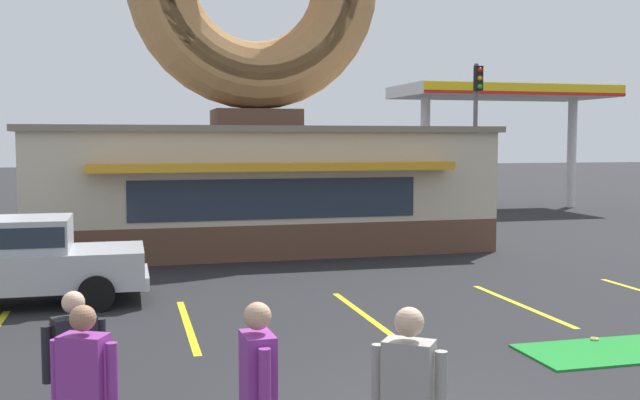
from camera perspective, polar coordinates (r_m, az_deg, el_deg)
donut_shop_building at (r=21.36m, az=-4.89°, el=6.56°), size 12.30×6.75×10.96m
mini_donut_near_left at (r=12.05m, az=20.19°, el=-9.90°), size 0.13×0.13×0.04m
car_silver at (r=14.66m, az=-22.15°, el=-4.11°), size 4.56×1.98×1.60m
pedestrian_hooded_kid at (r=7.52m, az=-18.16°, el=-12.02°), size 0.57×0.35×1.61m
pedestrian_leather_jacket_man at (r=6.68m, az=-17.49°, el=-13.84°), size 0.55×0.38×1.66m
pedestrian_beanie_man at (r=6.26m, az=-4.74°, el=-14.57°), size 0.26×0.60×1.71m
trash_bin at (r=18.02m, az=-21.03°, el=-3.70°), size 0.57×0.57×0.97m
traffic_light_pole at (r=28.36m, az=11.82°, el=5.93°), size 0.28×0.47×5.80m
gas_station_canopy at (r=33.39m, az=13.67°, el=7.67°), size 9.00×4.46×5.30m
parking_stripe_mid_left at (r=12.50m, az=-10.04°, el=-9.37°), size 0.12×3.60×0.01m
parking_stripe_centre at (r=13.07m, az=3.34°, el=-8.69°), size 0.12×3.60×0.01m
parking_stripe_mid_right at (r=14.26m, az=15.01°, el=-7.72°), size 0.12×3.60×0.01m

